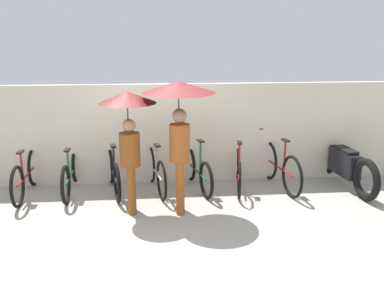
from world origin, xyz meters
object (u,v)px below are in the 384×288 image
object	(u,v)px
pedestrian_center	(179,107)
motorcycle	(344,165)
parked_bicycle_0	(26,175)
pedestrian_leading	(128,121)
parked_bicycle_4	(197,170)
parked_bicycle_6	(279,167)
parked_bicycle_2	(113,173)
parked_bicycle_3	(156,171)
parked_bicycle_5	(238,169)
parked_bicycle_1	(71,173)

from	to	relation	value
pedestrian_center	motorcycle	world-z (taller)	pedestrian_center
parked_bicycle_0	pedestrian_leading	xyz separation A→B (m)	(1.87, -0.82, 1.11)
parked_bicycle_4	pedestrian_leading	xyz separation A→B (m)	(-1.17, -0.88, 1.13)
parked_bicycle_4	pedestrian_center	bearing A→B (deg)	145.64
parked_bicycle_6	parked_bicycle_2	bearing A→B (deg)	80.67
parked_bicycle_2	parked_bicycle_3	size ratio (longest dim) A/B	1.00
parked_bicycle_0	parked_bicycle_4	bearing A→B (deg)	-89.74
pedestrian_center	parked_bicycle_5	bearing A→B (deg)	38.53
parked_bicycle_0	pedestrian_center	size ratio (longest dim) A/B	0.84
parked_bicycle_5	motorcycle	xyz separation A→B (m)	(1.98, -0.09, 0.05)
parked_bicycle_0	parked_bicycle_4	size ratio (longest dim) A/B	1.09
parked_bicycle_2	parked_bicycle_6	xyz separation A→B (m)	(3.04, -0.04, 0.03)
parked_bicycle_1	parked_bicycle_5	distance (m)	3.04
parked_bicycle_6	motorcycle	size ratio (longest dim) A/B	0.81
parked_bicycle_2	parked_bicycle_4	distance (m)	1.52
parked_bicycle_4	parked_bicycle_5	size ratio (longest dim) A/B	0.94
parked_bicycle_0	parked_bicycle_1	world-z (taller)	parked_bicycle_0
parked_bicycle_2	parked_bicycle_5	size ratio (longest dim) A/B	0.96
parked_bicycle_2	motorcycle	size ratio (longest dim) A/B	0.77
parked_bicycle_2	parked_bicycle_4	bearing A→B (deg)	-100.72
parked_bicycle_0	parked_bicycle_5	distance (m)	3.80
parked_bicycle_3	parked_bicycle_1	bearing A→B (deg)	77.05
parked_bicycle_1	pedestrian_center	distance (m)	2.52
parked_bicycle_5	motorcycle	distance (m)	1.99
parked_bicycle_2	parked_bicycle_3	distance (m)	0.76
parked_bicycle_0	parked_bicycle_5	xyz separation A→B (m)	(3.80, 0.05, -0.01)
parked_bicycle_4	parked_bicycle_0	bearing A→B (deg)	78.86
parked_bicycle_3	motorcycle	xyz separation A→B (m)	(3.51, -0.08, 0.04)
parked_bicycle_3	pedestrian_center	xyz separation A→B (m)	(0.38, -0.92, 1.32)
parked_bicycle_4	parked_bicycle_5	xyz separation A→B (m)	(0.76, -0.01, 0.01)
parked_bicycle_6	parked_bicycle_0	bearing A→B (deg)	81.31
pedestrian_leading	pedestrian_center	world-z (taller)	pedestrian_center
parked_bicycle_2	parked_bicycle_6	world-z (taller)	parked_bicycle_2
parked_bicycle_1	parked_bicycle_6	world-z (taller)	parked_bicycle_6
pedestrian_leading	parked_bicycle_5	bearing A→B (deg)	16.54
parked_bicycle_3	pedestrian_leading	xyz separation A→B (m)	(-0.41, -0.86, 1.11)
parked_bicycle_0	parked_bicycle_2	xyz separation A→B (m)	(1.52, 0.03, -0.01)
parked_bicycle_0	motorcycle	world-z (taller)	parked_bicycle_0
parked_bicycle_6	motorcycle	xyz separation A→B (m)	(1.23, -0.03, 0.02)
parked_bicycle_4	parked_bicycle_6	xyz separation A→B (m)	(1.52, -0.07, 0.04)
parked_bicycle_4	pedestrian_center	size ratio (longest dim) A/B	0.78
pedestrian_leading	parked_bicycle_6	bearing A→B (deg)	9.11
parked_bicycle_1	motorcycle	xyz separation A→B (m)	(5.03, -0.12, 0.06)
parked_bicycle_6	parked_bicycle_4	bearing A→B (deg)	78.85
pedestrian_center	parked_bicycle_3	bearing A→B (deg)	111.54
pedestrian_leading	parked_bicycle_1	bearing A→B (deg)	132.97
parked_bicycle_2	pedestrian_center	world-z (taller)	pedestrian_center
parked_bicycle_2	pedestrian_center	size ratio (longest dim) A/B	0.79
pedestrian_leading	motorcycle	bearing A→B (deg)	3.57
parked_bicycle_5	parked_bicycle_3	bearing A→B (deg)	99.85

